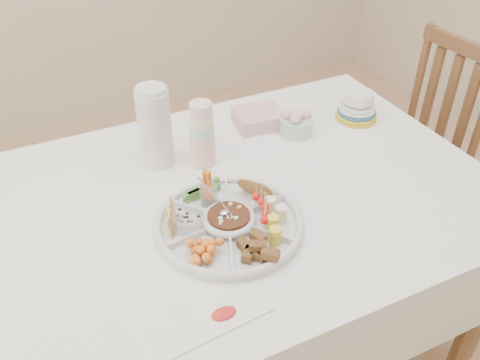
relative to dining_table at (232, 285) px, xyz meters
name	(u,v)px	position (x,y,z in m)	size (l,w,h in m)	color
floor	(233,354)	(0.00, 0.00, -0.38)	(4.00, 4.00, 0.00)	tan
dining_table	(232,285)	(0.00, 0.00, 0.00)	(1.52, 1.02, 0.76)	white
chair	(407,157)	(0.91, 0.23, 0.10)	(0.40, 0.40, 0.96)	brown
party_tray	(229,221)	(-0.06, -0.13, 0.40)	(0.38, 0.38, 0.04)	silver
bean_dip	(229,219)	(-0.06, -0.13, 0.41)	(0.11, 0.11, 0.04)	#3B2114
tortillas	(250,187)	(0.04, -0.05, 0.42)	(0.09, 0.09, 0.06)	#9C542A
carrot_cucumber	(203,183)	(-0.08, 0.00, 0.44)	(0.10, 0.10, 0.09)	orange
pita_raisins	(178,217)	(-0.18, -0.08, 0.42)	(0.12, 0.12, 0.07)	tan
cherries	(204,250)	(-0.17, -0.21, 0.42)	(0.10, 0.10, 0.04)	#C76F0D
granola_chunks	(258,247)	(-0.04, -0.26, 0.42)	(0.11, 0.11, 0.05)	brown
banana_tomato	(279,208)	(0.06, -0.18, 0.44)	(0.10, 0.10, 0.08)	#F2D894
cup_stack	(202,133)	(-0.01, 0.18, 0.48)	(0.08, 0.08, 0.21)	#CBF1C7
thermos	(155,126)	(-0.13, 0.24, 0.51)	(0.10, 0.10, 0.26)	silver
flower_bowl	(296,122)	(0.34, 0.21, 0.42)	(0.11, 0.11, 0.08)	#92B4A2
napkin_stack	(258,118)	(0.25, 0.31, 0.40)	(0.16, 0.13, 0.05)	#E3A9B7
plate_stack	(357,107)	(0.57, 0.20, 0.43)	(0.14, 0.14, 0.09)	#C4BE4E
placemat	(211,320)	(-0.22, -0.38, 0.38)	(0.27, 0.09, 0.01)	white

